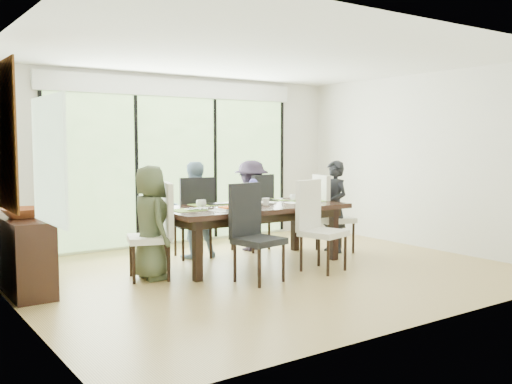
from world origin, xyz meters
TOP-DOWN VIEW (x-y plane):
  - floor at (0.00, 0.00)m, footprint 6.00×5.00m
  - ceiling at (0.00, 0.00)m, footprint 6.00×5.00m
  - wall_back at (0.00, 2.51)m, footprint 6.00×0.02m
  - wall_front at (0.00, -2.51)m, footprint 6.00×0.02m
  - wall_left at (-3.01, 0.00)m, footprint 0.02×5.00m
  - wall_right at (3.01, 0.00)m, footprint 0.02×5.00m
  - glass_doors at (0.00, 2.47)m, footprint 4.20×0.02m
  - blinds_header at (0.00, 2.46)m, footprint 4.40×0.06m
  - mullion_a at (-2.10, 2.46)m, footprint 0.05×0.04m
  - mullion_b at (-0.70, 2.46)m, footprint 0.05×0.04m
  - mullion_c at (0.70, 2.46)m, footprint 0.05×0.04m
  - mullion_d at (2.10, 2.46)m, footprint 0.05×0.04m
  - side_window at (-2.97, -1.20)m, footprint 0.02×0.90m
  - deck at (0.00, 3.40)m, footprint 6.00×1.80m
  - rail_top at (0.00, 4.20)m, footprint 6.00×0.08m
  - foliage_left at (-1.80, 5.20)m, footprint 3.20×3.20m
  - foliage_mid at (0.40, 5.80)m, footprint 4.00×4.00m
  - foliage_right at (2.20, 5.00)m, footprint 2.80×2.80m
  - foliage_far at (-0.60, 6.50)m, footprint 3.60×3.60m
  - table_top at (0.12, 0.50)m, footprint 2.55×1.17m
  - table_apron at (0.12, 0.50)m, footprint 2.33×0.96m
  - table_leg_fl at (-0.96, 0.07)m, footprint 0.10×0.10m
  - table_leg_fr at (1.20, 0.07)m, footprint 0.10×0.10m
  - table_leg_bl at (-0.96, 0.93)m, footprint 0.10×0.10m
  - table_leg_br at (1.20, 0.93)m, footprint 0.10×0.10m
  - chair_left_end at (-1.38, 0.50)m, footprint 0.61×0.61m
  - chair_right_end at (1.62, 0.50)m, footprint 0.60×0.60m
  - chair_far_left at (-0.33, 1.35)m, footprint 0.58×0.58m
  - chair_far_right at (0.67, 1.35)m, footprint 0.62×0.62m
  - chair_near_left at (-0.38, -0.37)m, footprint 0.57×0.57m
  - chair_near_right at (0.62, -0.37)m, footprint 0.60×0.60m
  - person_left_end at (-1.36, 0.50)m, footprint 0.42×0.65m
  - person_right_end at (1.60, 0.50)m, footprint 0.45×0.67m
  - person_far_left at (-0.33, 1.33)m, footprint 0.69×0.50m
  - person_far_right at (0.67, 1.33)m, footprint 0.67×0.45m
  - placemat_left at (-0.83, 0.50)m, footprint 0.47×0.34m
  - placemat_right at (1.07, 0.50)m, footprint 0.47×0.34m
  - placemat_far_l at (-0.33, 0.90)m, footprint 0.47×0.34m
  - placemat_far_r at (0.67, 0.90)m, footprint 0.47×0.34m
  - placemat_paper at (-0.43, 0.20)m, footprint 0.47×0.34m
  - tablet_far_l at (-0.23, 0.85)m, footprint 0.28×0.19m
  - tablet_far_r at (0.62, 0.85)m, footprint 0.25×0.18m
  - papers at (0.82, 0.45)m, footprint 0.32×0.23m
  - platter_base at (-0.43, 0.20)m, footprint 0.28×0.28m
  - platter_snacks at (-0.43, 0.20)m, footprint 0.21×0.21m
  - vase at (0.17, 0.55)m, footprint 0.08×0.08m
  - hyacinth_stems at (0.17, 0.55)m, footprint 0.04×0.04m
  - hyacinth_blooms at (0.17, 0.55)m, footprint 0.12×0.12m
  - laptop at (-0.73, 0.40)m, footprint 0.35×0.23m
  - cup_a at (-0.58, 0.65)m, footprint 0.18×0.18m
  - cup_b at (0.27, 0.40)m, footprint 0.14×0.14m
  - cup_c at (0.92, 0.60)m, footprint 0.17×0.17m
  - book at (0.37, 0.55)m, footprint 0.28×0.29m
  - sideboard at (-2.76, 0.85)m, footprint 0.41×1.46m
  - bowl at (-2.76, 0.75)m, footprint 0.43×0.43m
  - candlestick_base at (-2.76, 1.20)m, footprint 0.09×0.09m
  - candlestick_shaft at (-2.76, 1.20)m, footprint 0.02×0.02m
  - candlestick_pan at (-2.76, 1.20)m, footprint 0.09×0.09m
  - candle at (-2.76, 1.20)m, footprint 0.03×0.03m
  - tapestry at (-2.97, 0.40)m, footprint 0.02×1.00m

SIDE VIEW (x-z plane):
  - deck at x=0.00m, z-range -0.10..0.00m
  - floor at x=0.00m, z-range -0.01..0.00m
  - table_leg_fl at x=-0.96m, z-range 0.00..0.73m
  - table_leg_fr at x=1.20m, z-range 0.00..0.73m
  - table_leg_bl at x=-0.96m, z-range 0.00..0.73m
  - table_leg_br at x=1.20m, z-range 0.00..0.73m
  - sideboard at x=-2.76m, z-range 0.00..0.82m
  - rail_top at x=0.00m, z-range 0.52..0.58m
  - chair_left_end at x=-1.38m, z-range 0.00..1.17m
  - chair_right_end at x=1.62m, z-range 0.00..1.17m
  - chair_far_left at x=-0.33m, z-range 0.00..1.17m
  - chair_far_right at x=0.67m, z-range 0.00..1.17m
  - chair_near_left at x=-0.38m, z-range 0.00..1.17m
  - chair_near_right at x=0.62m, z-range 0.00..1.17m
  - table_apron at x=0.12m, z-range 0.62..0.72m
  - person_left_end at x=-1.36m, z-range 0.00..1.37m
  - person_right_end at x=1.60m, z-range 0.00..1.37m
  - person_far_left at x=-0.33m, z-range 0.00..1.37m
  - person_far_right at x=0.67m, z-range 0.00..1.37m
  - table_top at x=0.12m, z-range 0.73..0.80m
  - papers at x=0.82m, z-range 0.80..0.80m
  - placemat_left at x=-0.83m, z-range 0.80..0.80m
  - placemat_right at x=1.07m, z-range 0.80..0.80m
  - placemat_far_l at x=-0.33m, z-range 0.80..0.80m
  - placemat_far_r at x=0.67m, z-range 0.80..0.80m
  - placemat_paper at x=-0.43m, z-range 0.80..0.80m
  - book at x=0.37m, z-range 0.80..0.81m
  - tablet_far_r at x=0.62m, z-range 0.80..0.81m
  - tablet_far_l at x=-0.23m, z-range 0.80..0.81m
  - laptop at x=-0.73m, z-range 0.80..0.82m
  - platter_base at x=-0.43m, z-range 0.80..0.83m
  - platter_snacks at x=-0.43m, z-range 0.83..0.84m
  - candlestick_base at x=-2.76m, z-range 0.82..0.86m
  - cup_b at x=0.27m, z-range 0.80..0.89m
  - cup_a at x=-0.58m, z-range 0.80..0.90m
  - cup_c at x=0.92m, z-range 0.80..0.90m
  - vase at x=0.17m, z-range 0.80..0.92m
  - bowl at x=-2.76m, z-range 0.82..0.93m
  - hyacinth_stems at x=0.17m, z-range 0.90..1.07m
  - hyacinth_blooms at x=0.17m, z-range 1.03..1.15m
  - glass_doors at x=0.00m, z-range 0.05..2.35m
  - mullion_a at x=-2.10m, z-range 0.05..2.35m
  - mullion_b at x=-0.70m, z-range 0.05..2.35m
  - mullion_c at x=0.70m, z-range 0.05..2.35m
  - mullion_d at x=2.10m, z-range 0.05..2.35m
  - foliage_right at x=2.20m, z-range -0.14..2.66m
  - wall_back at x=0.00m, z-range 0.00..2.70m
  - wall_front at x=0.00m, z-range 0.00..2.70m
  - wall_left at x=-3.01m, z-range 0.00..2.70m
  - wall_right at x=3.01m, z-range 0.00..2.70m
  - candlestick_shaft at x=-2.76m, z-range 0.84..1.98m
  - foliage_left at x=-1.80m, z-range -0.16..3.04m
  - side_window at x=-2.97m, z-range 1.00..2.00m
  - foliage_far at x=-0.60m, z-range -0.18..3.42m
  - tapestry at x=-2.97m, z-range 0.95..2.45m
  - foliage_mid at x=0.40m, z-range -0.20..3.80m
  - candlestick_pan at x=-2.76m, z-range 1.97..1.99m
  - candle at x=-2.76m, z-range 1.99..2.08m
  - blinds_header at x=0.00m, z-range 2.36..2.64m
  - ceiling at x=0.00m, z-range 2.70..2.71m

